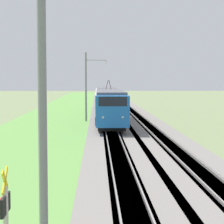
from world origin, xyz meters
name	(u,v)px	position (x,y,z in m)	size (l,w,h in m)	color
ballast_main	(108,119)	(50.00, 0.00, 0.15)	(240.00, 4.40, 0.30)	slate
ballast_adjacent	(139,119)	(50.00, -3.95, 0.15)	(240.00, 4.40, 0.30)	slate
track_main	(108,119)	(50.00, 0.00, 0.16)	(240.00, 1.57, 0.45)	#4C4238
track_adjacent	(139,119)	(50.00, -3.95, 0.16)	(240.00, 1.57, 0.45)	#4C4238
grass_verge	(53,120)	(50.00, 6.78, 0.06)	(240.00, 9.81, 0.12)	#5B8E42
passenger_train	(107,101)	(52.57, 0.00, 2.34)	(40.73, 2.99, 5.00)	blue
catenary_mast_near	(45,104)	(6.59, 2.58, 4.40)	(0.22, 2.56, 8.51)	slate
catenary_mast_mid	(86,86)	(47.72, 2.57, 4.27)	(0.22, 2.56, 8.25)	slate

